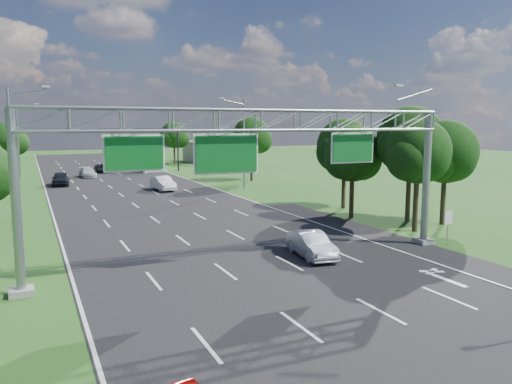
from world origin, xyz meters
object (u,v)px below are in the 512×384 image
traffic_signal (155,138)px  silver_sedan (311,245)px  box_truck (145,159)px  regulatory_sign (448,221)px  sign_gantry (260,132)px

traffic_signal → silver_sedan: (-3.91, -52.82, -4.47)m
box_truck → silver_sedan: bearing=-99.3°
regulatory_sign → box_truck: size_ratio=0.22×
regulatory_sign → traffic_signal: size_ratio=0.17×
silver_sedan → sign_gantry: bearing=-169.8°
sign_gantry → traffic_signal: sign_gantry is taller
traffic_signal → box_truck: 5.82m
traffic_signal → box_truck: size_ratio=1.28×
traffic_signal → box_truck: traffic_signal is taller
regulatory_sign → silver_sedan: size_ratio=0.50×
sign_gantry → traffic_signal: 53.51m
regulatory_sign → silver_sedan: 8.95m
sign_gantry → regulatory_sign: size_ratio=11.19×
regulatory_sign → silver_sedan: regulatory_sign is taller
sign_gantry → box_truck: bearing=83.6°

